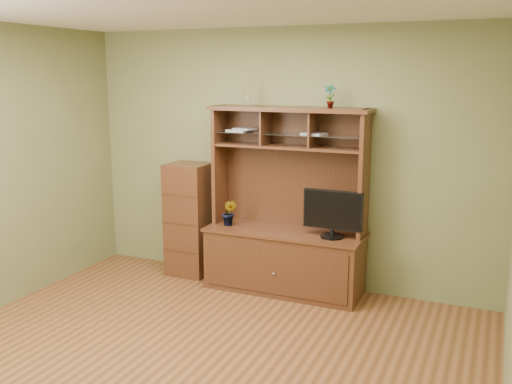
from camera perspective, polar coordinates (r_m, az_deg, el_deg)
The scene contains 8 objects.
room at distance 4.25m, azimuth -6.71°, elevation -0.22°, with size 4.54×4.04×2.74m.
media_hutch at distance 5.93m, azimuth 2.94°, elevation -4.98°, with size 1.66×0.61×1.90m.
monitor at distance 5.60m, azimuth 7.67°, elevation -2.09°, with size 0.59×0.23×0.47m.
orchid_plant at distance 6.01m, azimuth -2.68°, elevation -2.09°, with size 0.15×0.12×0.28m, color #28591E.
top_plant at distance 5.62m, azimuth 7.41°, elevation 9.48°, with size 0.12×0.08×0.23m, color #3B6924.
reed_diffuser at distance 5.92m, azimuth -0.85°, elevation 9.80°, with size 0.06×0.06×0.32m.
magazines at distance 5.87m, azimuth 0.86°, elevation 6.11°, with size 1.08×0.22×0.04m.
side_cabinet at distance 6.42m, azimuth -6.68°, elevation -2.73°, with size 0.45×0.41×1.26m.
Camera 1 is at (2.10, -3.59, 2.23)m, focal length 40.00 mm.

